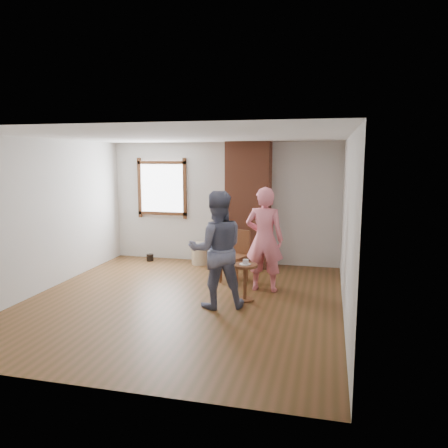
{
  "coord_description": "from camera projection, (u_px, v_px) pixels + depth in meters",
  "views": [
    {
      "loc": [
        2.25,
        -6.4,
        2.3
      ],
      "look_at": [
        0.49,
        0.8,
        1.15
      ],
      "focal_mm": 35.0,
      "sensor_mm": 36.0,
      "label": 1
    }
  ],
  "objects": [
    {
      "name": "dining_chair_left",
      "position": [
        236.0,
        253.0,
        8.09
      ],
      "size": [
        0.56,
        0.56,
        0.95
      ],
      "rotation": [
        0.0,
        0.0,
        -0.32
      ],
      "color": "brown",
      "rests_on": "ground"
    },
    {
      "name": "man",
      "position": [
        217.0,
        250.0,
        6.63
      ],
      "size": [
        1.06,
        0.95,
        1.8
      ],
      "primitive_type": "imported",
      "rotation": [
        0.0,
        0.0,
        3.52
      ],
      "color": "#16193C",
      "rests_on": "ground"
    },
    {
      "name": "ground",
      "position": [
        183.0,
        301.0,
        7.03
      ],
      "size": [
        5.5,
        5.5,
        0.0
      ],
      "primitive_type": "plane",
      "color": "brown",
      "rests_on": "ground"
    },
    {
      "name": "dark_pot",
      "position": [
        150.0,
        258.0,
        9.69
      ],
      "size": [
        0.19,
        0.19,
        0.15
      ],
      "primitive_type": "cylinder",
      "rotation": [
        0.0,
        0.0,
        0.35
      ],
      "color": "black",
      "rests_on": "ground"
    },
    {
      "name": "cake_slice",
      "position": [
        246.0,
        262.0,
        6.94
      ],
      "size": [
        0.08,
        0.07,
        0.06
      ],
      "primitive_type": "cube",
      "color": "white",
      "rests_on": "cake_plate"
    },
    {
      "name": "brick_chimney",
      "position": [
        248.0,
        205.0,
        9.09
      ],
      "size": [
        0.9,
        0.5,
        2.6
      ],
      "primitive_type": "cube",
      "color": "brown",
      "rests_on": "ground"
    },
    {
      "name": "dining_chair_right",
      "position": [
        235.0,
        254.0,
        8.23
      ],
      "size": [
        0.48,
        0.48,
        0.83
      ],
      "rotation": [
        0.0,
        0.0,
        -0.28
      ],
      "color": "brown",
      "rests_on": "ground"
    },
    {
      "name": "side_table",
      "position": [
        245.0,
        276.0,
        6.98
      ],
      "size": [
        0.4,
        0.4,
        0.6
      ],
      "color": "brown",
      "rests_on": "ground"
    },
    {
      "name": "room_shell",
      "position": [
        190.0,
        186.0,
        7.34
      ],
      "size": [
        5.04,
        5.52,
        2.62
      ],
      "color": "silver",
      "rests_on": "ground"
    },
    {
      "name": "cake_plate",
      "position": [
        245.0,
        264.0,
        6.95
      ],
      "size": [
        0.18,
        0.18,
        0.01
      ],
      "primitive_type": "cylinder",
      "color": "white",
      "rests_on": "side_table"
    },
    {
      "name": "stoneware_crock",
      "position": [
        200.0,
        253.0,
        9.4
      ],
      "size": [
        0.38,
        0.38,
        0.47
      ],
      "primitive_type": "cylinder",
      "rotation": [
        0.0,
        0.0,
        0.05
      ],
      "color": "beige",
      "rests_on": "ground"
    },
    {
      "name": "person_pink",
      "position": [
        264.0,
        239.0,
        7.45
      ],
      "size": [
        0.67,
        0.46,
        1.8
      ],
      "primitive_type": "imported",
      "rotation": [
        0.0,
        0.0,
        3.1
      ],
      "color": "pink",
      "rests_on": "ground"
    }
  ]
}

